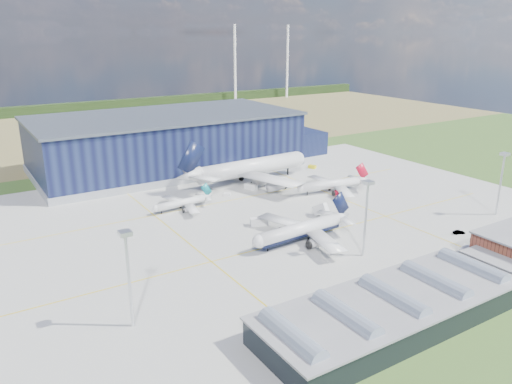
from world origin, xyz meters
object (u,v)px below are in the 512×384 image
(gse_van_a, at_px, (259,222))
(gse_van_c, at_px, (466,251))
(airliner_widebody, at_px, (251,159))
(airstair, at_px, (320,212))
(gse_van_b, at_px, (251,187))
(light_mast_east, at_px, (502,174))
(car_b, at_px, (459,232))
(light_mast_west, at_px, (128,264))
(gse_cart_a, at_px, (312,227))
(airliner_red, at_px, (331,180))
(light_mast_center, at_px, (367,206))
(gse_tug_b, at_px, (363,290))
(airliner_regional, at_px, (181,199))
(hangar, at_px, (172,144))
(airliner_navy, at_px, (300,223))
(gse_tug_c, at_px, (312,167))
(gse_tug_a, at_px, (312,231))
(car_a, at_px, (406,279))
(gse_cart_b, at_px, (227,194))

(gse_van_a, relative_size, gse_van_c, 1.12)
(airliner_widebody, bearing_deg, airstair, -94.15)
(airliner_widebody, height_order, gse_van_b, airliner_widebody)
(light_mast_east, bearing_deg, car_b, -170.36)
(light_mast_west, distance_m, gse_van_b, 106.12)
(gse_cart_a, bearing_deg, airliner_red, 18.35)
(light_mast_center, distance_m, car_b, 41.11)
(gse_tug_b, distance_m, airstair, 54.71)
(light_mast_center, height_order, airliner_red, light_mast_center)
(airliner_red, height_order, airliner_regional, airliner_red)
(light_mast_west, relative_size, gse_van_b, 4.35)
(hangar, distance_m, airliner_regional, 63.93)
(light_mast_east, distance_m, airstair, 65.15)
(light_mast_center, height_order, airliner_navy, light_mast_center)
(light_mast_center, bearing_deg, gse_van_c, -31.91)
(hangar, height_order, light_mast_center, hangar)
(gse_tug_c, bearing_deg, airliner_regional, 173.04)
(gse_tug_a, xyz_separation_m, gse_van_b, (8.18, 51.45, 0.47))
(gse_tug_b, relative_size, gse_tug_c, 0.79)
(light_mast_west, xyz_separation_m, gse_van_a, (56.85, 36.66, -14.12))
(hangar, height_order, airstair, hangar)
(light_mast_west, height_order, airliner_regional, light_mast_west)
(hangar, distance_m, gse_cart_a, 100.97)
(hangar, distance_m, light_mast_west, 139.77)
(airstair, bearing_deg, car_b, -67.36)
(airstair, bearing_deg, airliner_widebody, 74.22)
(airliner_navy, height_order, airliner_regional, airliner_navy)
(airliner_regional, bearing_deg, airstair, 136.20)
(gse_tug_b, xyz_separation_m, airstair, (25.52, 48.38, 1.14))
(airliner_navy, distance_m, gse_cart_a, 13.50)
(gse_tug_a, distance_m, car_a, 39.47)
(airliner_navy, height_order, gse_cart_a, airliner_navy)
(light_mast_east, height_order, gse_cart_b, light_mast_east)
(airliner_red, xyz_separation_m, airliner_widebody, (-19.95, 29.77, 5.23))
(light_mast_east, xyz_separation_m, car_a, (-66.85, -18.00, -14.80))
(airliner_red, relative_size, airstair, 6.16)
(light_mast_east, relative_size, gse_tug_a, 6.43)
(airliner_widebody, height_order, gse_van_a, airliner_widebody)
(light_mast_east, distance_m, gse_tug_b, 83.28)
(gse_tug_b, xyz_separation_m, car_b, (53.45, 11.43, 0.03))
(hangar, bearing_deg, gse_van_a, -93.87)
(gse_cart_b, bearing_deg, car_a, -135.60)
(hangar, height_order, gse_van_b, hangar)
(hangar, height_order, light_mast_west, hangar)
(gse_cart_a, bearing_deg, airliner_widebody, 56.03)
(light_mast_west, xyz_separation_m, light_mast_center, (70.00, 0.00, 0.00))
(gse_van_a, bearing_deg, gse_cart_b, 10.93)
(car_b, bearing_deg, gse_van_b, 45.85)
(airstair, bearing_deg, gse_van_a, 155.13)
(gse_van_b, xyz_separation_m, gse_cart_b, (-12.40, -1.96, -0.63))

